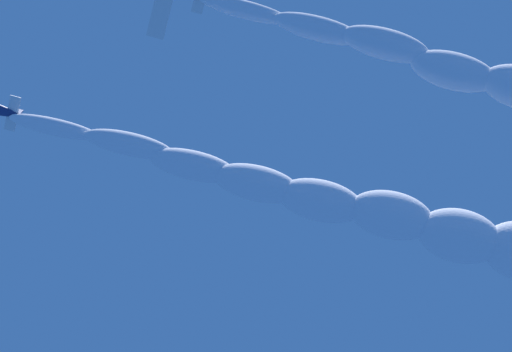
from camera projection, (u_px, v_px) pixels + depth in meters
smoke_trail_lead at (487, 243)px, 75.42m from camera, size 58.59×9.51×6.76m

